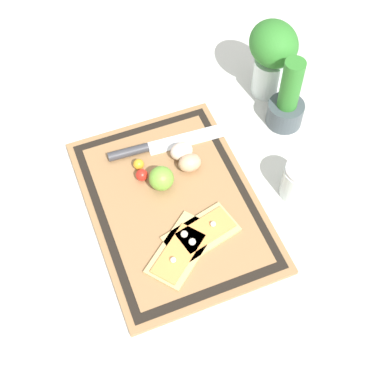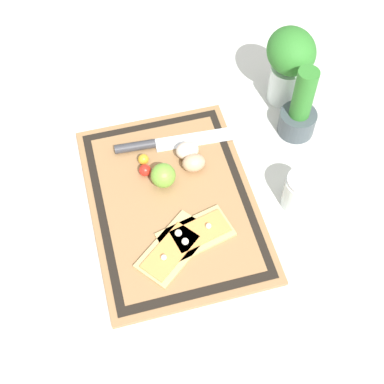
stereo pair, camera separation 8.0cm
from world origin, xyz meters
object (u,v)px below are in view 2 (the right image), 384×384
at_px(egg_brown, 194,163).
at_px(lime, 163,176).
at_px(sauce_jar, 300,193).
at_px(herb_pot, 299,112).
at_px(pizza_slice_far, 197,234).
at_px(knife, 156,144).
at_px(cherry_tomato_yellow, 143,159).
at_px(cherry_tomato_red, 145,170).
at_px(egg_pink, 187,151).
at_px(herb_glass, 289,61).
at_px(pizza_slice_near, 173,249).

bearing_deg(egg_brown, lime, -74.03).
distance_m(lime, sauce_jar, 0.32).
relative_size(lime, herb_pot, 0.29).
bearing_deg(pizza_slice_far, knife, -173.46).
distance_m(pizza_slice_far, cherry_tomato_yellow, 0.24).
bearing_deg(cherry_tomato_red, cherry_tomato_yellow, 174.45).
height_order(knife, egg_brown, egg_brown).
xyz_separation_m(lime, cherry_tomato_yellow, (-0.07, -0.03, -0.02)).
relative_size(egg_pink, herb_glass, 0.26).
relative_size(cherry_tomato_yellow, herb_glass, 0.12).
distance_m(cherry_tomato_red, cherry_tomato_yellow, 0.03).
xyz_separation_m(egg_pink, herb_glass, (-0.14, 0.30, 0.09)).
distance_m(egg_brown, egg_pink, 0.04).
xyz_separation_m(pizza_slice_near, egg_brown, (-0.20, 0.10, 0.02)).
bearing_deg(egg_pink, herb_glass, 114.79).
relative_size(pizza_slice_far, cherry_tomato_red, 6.05).
bearing_deg(egg_brown, herb_pot, 101.97).
xyz_separation_m(pizza_slice_far, egg_pink, (-0.22, 0.04, 0.02)).
bearing_deg(cherry_tomato_red, egg_pink, 103.33).
xyz_separation_m(cherry_tomato_yellow, herb_pot, (-0.01, 0.40, 0.04)).
bearing_deg(knife, sauce_jar, 50.04).
distance_m(pizza_slice_near, cherry_tomato_yellow, 0.25).
relative_size(egg_pink, cherry_tomato_red, 1.91).
height_order(egg_brown, cherry_tomato_yellow, egg_brown).
height_order(cherry_tomato_yellow, herb_glass, herb_glass).
relative_size(pizza_slice_near, sauce_jar, 1.99).
relative_size(cherry_tomato_yellow, herb_pot, 0.13).
height_order(egg_pink, herb_glass, herb_glass).
xyz_separation_m(pizza_slice_near, herb_glass, (-0.38, 0.39, 0.11)).
height_order(egg_pink, lime, lime).
bearing_deg(sauce_jar, egg_pink, -130.78).
bearing_deg(knife, lime, -3.92).
distance_m(egg_brown, lime, 0.08).
bearing_deg(knife, pizza_slice_far, 6.54).
xyz_separation_m(lime, herb_glass, (-0.20, 0.37, 0.08)).
height_order(egg_brown, cherry_tomato_red, egg_brown).
bearing_deg(pizza_slice_far, herb_pot, 126.24).
bearing_deg(cherry_tomato_red, herb_pot, 96.68).
xyz_separation_m(egg_pink, lime, (0.06, -0.07, 0.01)).
xyz_separation_m(knife, herb_glass, (-0.09, 0.36, 0.10)).
xyz_separation_m(knife, cherry_tomato_red, (0.08, -0.04, 0.01)).
xyz_separation_m(egg_brown, egg_pink, (-0.04, -0.01, 0.00)).
bearing_deg(herb_pot, egg_pink, -85.90).
distance_m(knife, lime, 0.11).
bearing_deg(herb_glass, knife, -76.45).
height_order(pizza_slice_far, cherry_tomato_red, cherry_tomato_red).
relative_size(knife, cherry_tomato_yellow, 11.77).
bearing_deg(cherry_tomato_yellow, pizza_slice_far, 17.60).
height_order(cherry_tomato_yellow, herb_pot, herb_pot).
xyz_separation_m(pizza_slice_near, lime, (-0.18, 0.02, 0.02)).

